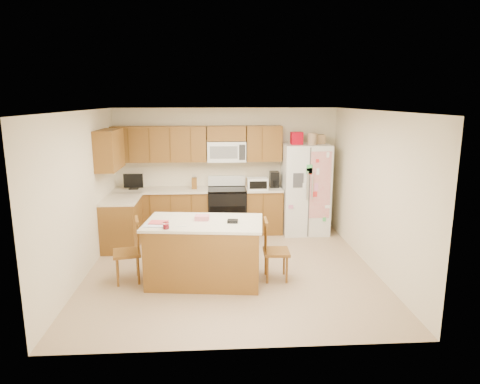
{
  "coord_description": "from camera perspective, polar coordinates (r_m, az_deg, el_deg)",
  "views": [
    {
      "loc": [
        -0.26,
        -6.44,
        2.67
      ],
      "look_at": [
        0.16,
        0.35,
        1.19
      ],
      "focal_mm": 32.0,
      "sensor_mm": 36.0,
      "label": 1
    }
  ],
  "objects": [
    {
      "name": "windsor_chair_back",
      "position": [
        6.98,
        -5.03,
        -6.5
      ],
      "size": [
        0.45,
        0.44,
        0.9
      ],
      "color": "brown",
      "rests_on": "ground"
    },
    {
      "name": "refrigerator",
      "position": [
        8.69,
        8.68,
        0.54
      ],
      "size": [
        0.9,
        0.79,
        2.04
      ],
      "color": "white",
      "rests_on": "ground"
    },
    {
      "name": "stove",
      "position": [
        8.66,
        -1.73,
        -2.4
      ],
      "size": [
        0.76,
        0.65,
        1.13
      ],
      "color": "black",
      "rests_on": "ground"
    },
    {
      "name": "ground",
      "position": [
        6.97,
        -1.18,
        -10.21
      ],
      "size": [
        4.5,
        4.5,
        0.0
      ],
      "primitive_type": "plane",
      "color": "#9E8561",
      "rests_on": "ground"
    },
    {
      "name": "cabinetry",
      "position": [
        8.44,
        -8.39,
        0.17
      ],
      "size": [
        3.36,
        1.56,
        2.15
      ],
      "color": "brown",
      "rests_on": "ground"
    },
    {
      "name": "windsor_chair_right",
      "position": [
        6.48,
        4.64,
        -7.87
      ],
      "size": [
        0.4,
        0.42,
        0.93
      ],
      "color": "brown",
      "rests_on": "ground"
    },
    {
      "name": "room_shell",
      "position": [
        6.56,
        -1.23,
        1.5
      ],
      "size": [
        4.6,
        4.6,
        2.52
      ],
      "color": "beige",
      "rests_on": "ground"
    },
    {
      "name": "island",
      "position": [
        6.39,
        -4.78,
        -7.88
      ],
      "size": [
        1.79,
        1.17,
        1.02
      ],
      "color": "brown",
      "rests_on": "ground"
    },
    {
      "name": "windsor_chair_left",
      "position": [
        6.59,
        -14.63,
        -7.76
      ],
      "size": [
        0.47,
        0.49,
        0.96
      ],
      "color": "brown",
      "rests_on": "ground"
    }
  ]
}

